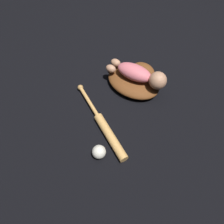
% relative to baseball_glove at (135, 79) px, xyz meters
% --- Properties ---
extents(ground_plane, '(6.00, 6.00, 0.00)m').
position_rel_baseball_glove_xyz_m(ground_plane, '(-0.02, 0.03, -0.04)').
color(ground_plane, black).
extents(baseball_glove, '(0.37, 0.33, 0.08)m').
position_rel_baseball_glove_xyz_m(baseball_glove, '(0.00, 0.00, 0.00)').
color(baseball_glove, brown).
rests_on(baseball_glove, ground).
extents(baby_figure, '(0.39, 0.17, 0.11)m').
position_rel_baseball_glove_xyz_m(baby_figure, '(0.04, -0.01, 0.09)').
color(baby_figure, '#D16670').
rests_on(baby_figure, baseball_glove).
extents(baseball_bat, '(0.55, 0.23, 0.05)m').
position_rel_baseball_glove_xyz_m(baseball_bat, '(0.09, -0.39, -0.02)').
color(baseball_bat, tan).
rests_on(baseball_bat, ground).
extents(baseball, '(0.07, 0.07, 0.07)m').
position_rel_baseball_glove_xyz_m(baseball, '(0.17, -0.52, -0.00)').
color(baseball, silver).
rests_on(baseball, ground).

